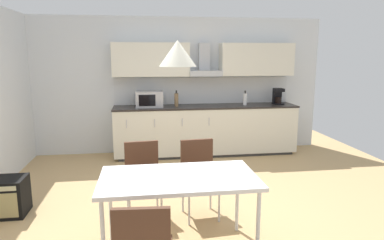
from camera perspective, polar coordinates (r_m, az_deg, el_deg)
ground_plane at (r=4.21m, az=-0.94°, el=-15.12°), size 7.38×8.06×0.02m
wall_back at (r=6.54m, az=-4.01°, el=5.75°), size 5.90×0.10×2.52m
kitchen_counter at (r=6.39m, az=2.29°, el=-1.63°), size 3.36×0.65×0.92m
backsplash_tile at (r=6.57m, az=1.86°, el=4.94°), size 3.34×0.02×0.50m
upper_wall_cabinets at (r=6.38m, az=2.14°, el=9.96°), size 3.34×0.40×0.60m
microwave at (r=6.18m, az=-7.14°, el=3.47°), size 0.48×0.35×0.28m
coffee_maker at (r=6.70m, az=14.11°, el=3.87°), size 0.18×0.19×0.30m
bottle_white at (r=6.42m, az=8.83°, el=3.48°), size 0.07×0.07×0.27m
bottle_brown at (r=6.21m, az=-2.62°, el=3.42°), size 0.07×0.07×0.29m
dining_table at (r=3.15m, az=-2.25°, el=-10.20°), size 1.41×0.78×0.75m
chair_far_right at (r=3.96m, az=1.13°, el=-8.34°), size 0.43×0.43×0.87m
chair_far_left at (r=3.91m, az=-8.22°, el=-8.69°), size 0.44×0.44×0.87m
guitar_amp at (r=4.59m, az=-29.02°, el=-11.15°), size 0.52×0.37×0.44m
pendant_lamp at (r=2.94m, az=-2.41°, el=11.04°), size 0.32×0.32×0.22m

